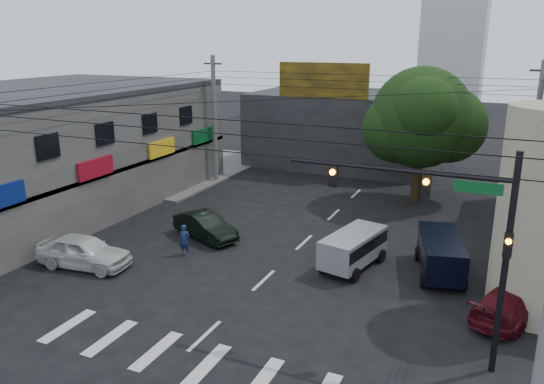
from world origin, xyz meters
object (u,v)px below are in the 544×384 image
Objects in this scene: street_tree at (421,118)px; maroon_sedan at (511,303)px; utility_pole_far_left at (215,120)px; traffic_gantry at (451,222)px; navy_van at (440,256)px; silver_minivan at (353,250)px; traffic_officer at (184,240)px; white_compact at (84,251)px; dark_sedan at (205,226)px; utility_pole_far_right at (533,142)px.

street_tree is 1.82× the size of maroon_sedan.
utility_pole_far_left is at bearing -11.06° from maroon_sedan.
street_tree is 18.42m from traffic_gantry.
street_tree is at bearing 1.26° from navy_van.
traffic_officer is (-7.94, -2.00, -0.06)m from silver_minivan.
navy_van is 12.08m from traffic_officer.
traffic_officer reaches higher than white_compact.
traffic_gantry reaches higher than white_compact.
street_tree reaches higher than dark_sedan.
utility_pole_far_right is 2.22× the size of silver_minivan.
navy_van is at bearing 97.05° from traffic_gantry.
white_compact is (-3.21, -5.53, 0.09)m from dark_sedan.
utility_pole_far_left is 14.72m from traffic_officer.
street_tree reaches higher than white_compact.
silver_minivan is 2.67× the size of traffic_officer.
traffic_gantry is at bearing -78.01° from street_tree.
silver_minivan is 0.89× the size of navy_van.
maroon_sedan is (20.47, -13.15, -3.96)m from utility_pole_far_left.
utility_pole_far_right reaches higher than traffic_gantry.
silver_minivan is at bearing -123.64° from utility_pole_far_right.
traffic_gantry reaches higher than maroon_sedan.
navy_van is at bearing -23.54° from maroon_sedan.
utility_pole_far_right is (21.00, 0.00, 0.00)m from utility_pole_far_left.
traffic_officer is at bearing -139.58° from utility_pole_far_right.
navy_van is 3.01× the size of traffic_officer.
street_tree is at bearing 3.95° from utility_pole_far_left.
street_tree is 6.63m from utility_pole_far_right.
street_tree is 12.89m from silver_minivan.
maroon_sedan is 14.74m from traffic_officer.
traffic_officer is (-15.26, -13.00, -3.82)m from utility_pole_far_right.
silver_minivan is (-6.79, 2.15, 0.20)m from maroon_sedan.
navy_van reaches higher than dark_sedan.
maroon_sedan is at bearing -92.29° from utility_pole_far_right.
utility_pole_far_right is 1.97× the size of white_compact.
traffic_gantry is 1.51× the size of maroon_sedan.
street_tree is 2.10× the size of silver_minivan.
utility_pole_far_right is (2.68, 17.00, -0.23)m from traffic_gantry.
white_compact is 1.12× the size of silver_minivan.
traffic_officer is (5.74, -13.00, -3.82)m from utility_pole_far_left.
dark_sedan is at bearing -36.43° from white_compact.
traffic_officer is (-11.74, -2.87, -0.10)m from navy_van.
navy_van is at bearing 2.43° from traffic_officer.
white_compact is at bearing 176.75° from traffic_gantry.
dark_sedan is 0.93× the size of white_compact.
utility_pole_far_right is 25.02m from white_compact.
utility_pole_far_left is 16.69m from white_compact.
white_compact is at bearing -139.40° from utility_pole_far_right.
silver_minivan is at bearing -70.59° from dark_sedan.
maroon_sedan is at bearing -148.89° from navy_van.
white_compact is 12.54m from silver_minivan.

